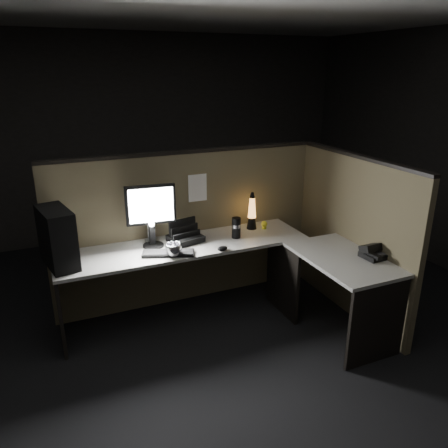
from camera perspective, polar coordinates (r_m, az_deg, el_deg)
name	(u,v)px	position (r m, az deg, el deg)	size (l,w,h in m)	color
floor	(226,345)	(3.90, 0.27, -15.47)	(6.00, 6.00, 0.00)	black
room_shell	(226,158)	(3.25, 0.31, 8.56)	(6.00, 6.00, 6.00)	silver
partition_back	(188,229)	(4.33, -4.66, -0.64)	(2.66, 0.06, 1.50)	brown
partition_right	(352,237)	(4.27, 16.32, -1.70)	(0.06, 1.66, 1.50)	brown
desk	(233,268)	(3.87, 1.22, -5.82)	(2.60, 1.60, 0.73)	#B5B3AB
pc_tower	(57,238)	(3.74, -20.96, -1.67)	(0.20, 0.45, 0.48)	black
monitor	(151,210)	(3.90, -9.52, 1.84)	(0.44, 0.19, 0.57)	black
keyboard	(168,253)	(3.81, -7.28, -3.81)	(0.45, 0.15, 0.02)	black
mouse	(222,248)	(3.85, -0.22, -3.21)	(0.10, 0.07, 0.04)	black
clip_lamp	(150,230)	(3.97, -9.64, -0.80)	(0.05, 0.20, 0.25)	silver
organizer	(185,236)	(4.07, -5.11, -1.57)	(0.33, 0.31, 0.22)	black
lava_lamp	(252,214)	(4.34, 3.66, 1.35)	(0.10, 0.10, 0.37)	black
travel_mug	(236,228)	(4.12, 1.61, -0.49)	(0.09, 0.09, 0.20)	black
steel_mug	(174,250)	(3.75, -6.59, -3.38)	(0.14, 0.14, 0.11)	silver
figurine	(264,224)	(4.38, 5.28, 0.01)	(0.06, 0.06, 0.06)	yellow
pinned_paper	(198,188)	(4.20, -3.47, 4.73)	(0.18, 0.00, 0.26)	white
desk_phone	(374,252)	(3.92, 18.97, -3.47)	(0.22, 0.23, 0.13)	black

